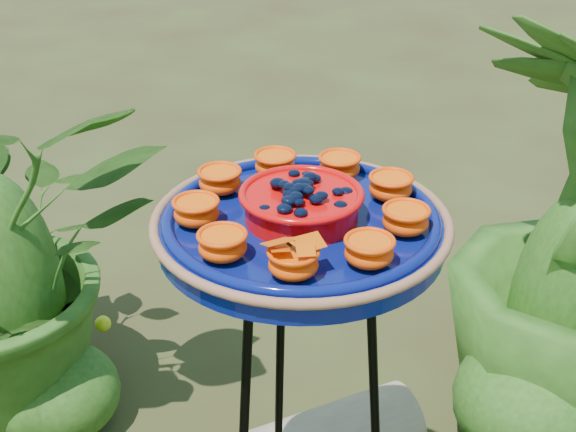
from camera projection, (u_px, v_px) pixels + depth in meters
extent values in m
torus|color=black|center=(301.00, 248.00, 1.24)|extent=(0.31, 0.31, 0.02)
cylinder|color=black|center=(279.00, 399.00, 1.56)|extent=(0.04, 0.08, 0.86)
cylinder|color=#07125B|center=(301.00, 230.00, 1.22)|extent=(0.55, 0.55, 0.04)
torus|color=#9D6B47|center=(301.00, 220.00, 1.21)|extent=(0.46, 0.46, 0.02)
torus|color=#07125B|center=(301.00, 218.00, 1.21)|extent=(0.42, 0.42, 0.02)
cylinder|color=red|center=(301.00, 206.00, 1.20)|extent=(0.21, 0.21, 0.04)
torus|color=red|center=(301.00, 194.00, 1.19)|extent=(0.19, 0.19, 0.01)
ellipsoid|color=black|center=(301.00, 190.00, 1.19)|extent=(0.15, 0.15, 0.03)
ellipsoid|color=#F03A02|center=(391.00, 189.00, 1.26)|extent=(0.07, 0.07, 0.03)
cylinder|color=orange|center=(391.00, 179.00, 1.26)|extent=(0.06, 0.06, 0.01)
ellipsoid|color=#F03A02|center=(340.00, 168.00, 1.33)|extent=(0.07, 0.07, 0.03)
cylinder|color=orange|center=(340.00, 159.00, 1.32)|extent=(0.06, 0.06, 0.01)
ellipsoid|color=#F03A02|center=(275.00, 166.00, 1.34)|extent=(0.07, 0.07, 0.03)
cylinder|color=orange|center=(275.00, 157.00, 1.33)|extent=(0.06, 0.06, 0.01)
ellipsoid|color=#F03A02|center=(220.00, 183.00, 1.28)|extent=(0.07, 0.07, 0.03)
cylinder|color=orange|center=(220.00, 173.00, 1.27)|extent=(0.06, 0.06, 0.01)
ellipsoid|color=#F03A02|center=(196.00, 214.00, 1.19)|extent=(0.07, 0.07, 0.03)
cylinder|color=orange|center=(196.00, 204.00, 1.18)|extent=(0.06, 0.06, 0.01)
ellipsoid|color=#F03A02|center=(223.00, 247.00, 1.11)|extent=(0.07, 0.07, 0.03)
cylinder|color=orange|center=(222.00, 237.00, 1.10)|extent=(0.06, 0.06, 0.01)
ellipsoid|color=#F03A02|center=(293.00, 265.00, 1.07)|extent=(0.07, 0.07, 0.03)
cylinder|color=orange|center=(293.00, 254.00, 1.06)|extent=(0.06, 0.06, 0.01)
ellipsoid|color=#F03A02|center=(369.00, 254.00, 1.09)|extent=(0.07, 0.07, 0.03)
cylinder|color=orange|center=(370.00, 243.00, 1.08)|extent=(0.06, 0.06, 0.01)
ellipsoid|color=#F03A02|center=(406.00, 222.00, 1.17)|extent=(0.07, 0.07, 0.03)
cylinder|color=orange|center=(406.00, 212.00, 1.16)|extent=(0.06, 0.06, 0.01)
cylinder|color=black|center=(293.00, 247.00, 1.05)|extent=(0.02, 0.02, 0.00)
cube|color=orange|center=(277.00, 242.00, 1.06)|extent=(0.05, 0.04, 0.01)
cube|color=orange|center=(310.00, 242.00, 1.05)|extent=(0.05, 0.04, 0.01)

